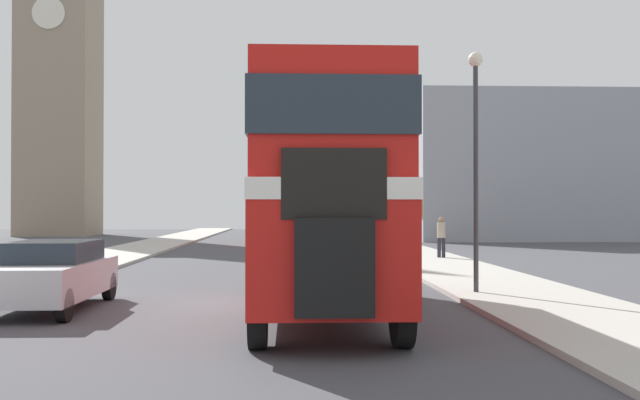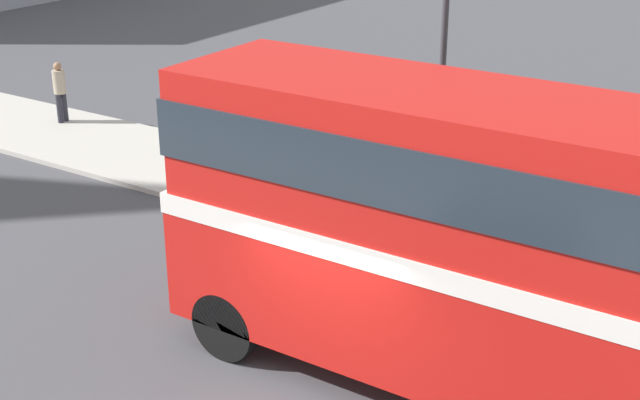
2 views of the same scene
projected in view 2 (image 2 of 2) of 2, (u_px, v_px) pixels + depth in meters
name	position (u px, v px, depth m)	size (l,w,h in m)	color
sidewalk_right	(494.00, 242.00, 17.65)	(3.50, 120.00, 0.12)	#B7B2A8
double_decker_bus	(484.00, 230.00, 11.91)	(2.51, 9.49, 4.48)	red
pedestrian_walking	(60.00, 89.00, 24.46)	(0.34, 0.34, 1.69)	#282833
street_lamp	(443.00, 54.00, 15.75)	(0.36, 0.36, 5.86)	#38383D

